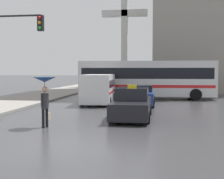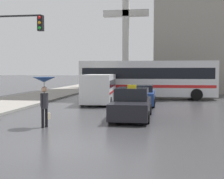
{
  "view_description": "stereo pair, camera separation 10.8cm",
  "coord_description": "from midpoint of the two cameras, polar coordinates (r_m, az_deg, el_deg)",
  "views": [
    {
      "loc": [
        3.0,
        -9.44,
        2.42
      ],
      "look_at": [
        0.5,
        7.26,
        1.4
      ],
      "focal_mm": 50.0,
      "sensor_mm": 36.0,
      "label": 1
    },
    {
      "loc": [
        3.1,
        -9.42,
        2.42
      ],
      "look_at": [
        0.5,
        7.26,
        1.4
      ],
      "focal_mm": 50.0,
      "sensor_mm": 36.0,
      "label": 2
    }
  ],
  "objects": [
    {
      "name": "monument_cross",
      "position": [
        45.19,
        2.24,
        10.95
      ],
      "size": [
        6.45,
        0.9,
        14.66
      ],
      "color": "white",
      "rests_on": "ground_plane"
    },
    {
      "name": "ambulance_van",
      "position": [
        22.96,
        -2.57,
        0.39
      ],
      "size": [
        2.37,
        5.49,
        2.14
      ],
      "rotation": [
        0.0,
        0.0,
        3.21
      ],
      "color": "white",
      "rests_on": "ground_plane"
    },
    {
      "name": "taxi",
      "position": [
        15.89,
        3.49,
        -2.75
      ],
      "size": [
        1.91,
        4.76,
        1.71
      ],
      "rotation": [
        0.0,
        0.0,
        3.14
      ],
      "color": "black",
      "rests_on": "ground_plane"
    },
    {
      "name": "sedan_red",
      "position": [
        21.81,
        5.17,
        -1.17
      ],
      "size": [
        1.91,
        4.08,
        1.42
      ],
      "rotation": [
        0.0,
        0.0,
        3.14
      ],
      "color": "navy",
      "rests_on": "ground_plane"
    },
    {
      "name": "ground_plane",
      "position": [
        10.2,
        -9.31,
        -10.31
      ],
      "size": [
        300.0,
        300.0,
        0.0
      ],
      "primitive_type": "plane",
      "color": "#38383A"
    },
    {
      "name": "pedestrian_with_umbrella",
      "position": [
        13.47,
        -12.43,
        0.27
      ],
      "size": [
        0.97,
        0.97,
        2.15
      ],
      "rotation": [
        0.0,
        0.0,
        1.18
      ],
      "color": "black",
      "rests_on": "ground_plane"
    },
    {
      "name": "city_bus",
      "position": [
        27.08,
        6.19,
        2.12
      ],
      "size": [
        11.54,
        2.88,
        3.24
      ],
      "rotation": [
        0.0,
        0.0,
        -1.55
      ],
      "color": "silver",
      "rests_on": "ground_plane"
    },
    {
      "name": "traffic_light",
      "position": [
        17.34,
        -18.8,
        8.03
      ],
      "size": [
        3.39,
        0.38,
        5.55
      ],
      "color": "black",
      "rests_on": "ground_plane"
    }
  ]
}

